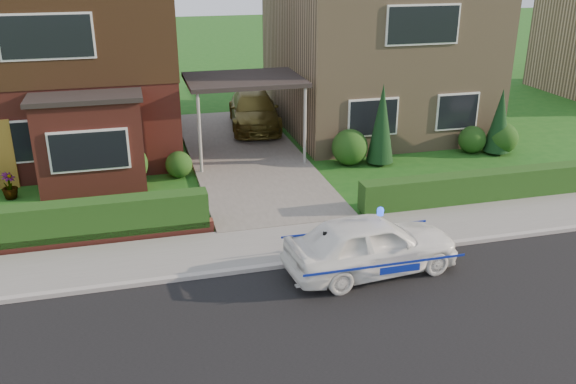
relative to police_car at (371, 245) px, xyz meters
name	(u,v)px	position (x,y,z in m)	size (l,w,h in m)	color
ground	(361,341)	(-1.13, -2.40, -0.66)	(120.00, 120.00, 0.00)	#184F15
road	(361,341)	(-1.13, -2.40, -0.66)	(60.00, 6.00, 0.02)	black
kerb	(313,262)	(-1.13, 0.65, -0.60)	(60.00, 0.16, 0.12)	#9E9993
sidewalk	(300,242)	(-1.13, 1.70, -0.61)	(60.00, 2.00, 0.10)	slate
driveway	(246,156)	(-1.13, 8.60, -0.60)	(3.80, 12.00, 0.12)	#666059
house_left	(61,40)	(-6.91, 11.50, 3.15)	(7.50, 9.53, 7.25)	maroon
house_right	(375,33)	(4.67, 11.59, 3.00)	(7.50, 8.06, 7.25)	#8F7758
carport_link	(244,81)	(-1.13, 8.55, 2.00)	(3.80, 3.00, 2.77)	black
dwarf_wall	(52,243)	(-6.93, 2.90, -0.48)	(7.70, 0.25, 0.36)	maroon
hedge_left	(54,247)	(-6.93, 3.05, -0.66)	(7.50, 0.55, 0.90)	#173A12
hedge_right	(484,202)	(4.67, 2.95, -0.66)	(7.50, 0.55, 0.80)	#173A12
shrub_left_mid	(126,165)	(-5.13, 6.90, 0.00)	(1.32, 1.32, 1.32)	#173A12
shrub_left_near	(179,164)	(-3.53, 7.20, -0.24)	(0.84, 0.84, 0.84)	#173A12
shrub_right_near	(350,147)	(2.07, 7.00, -0.06)	(1.20, 1.20, 1.20)	#173A12
shrub_right_mid	(472,140)	(6.67, 7.10, -0.18)	(0.96, 0.96, 0.96)	#173A12
shrub_right_far	(502,138)	(7.67, 6.80, -0.12)	(1.08, 1.08, 1.08)	#173A12
conifer_a	(381,126)	(3.07, 6.80, 0.64)	(0.90, 0.90, 2.60)	black
conifer_b	(499,123)	(7.47, 6.80, 0.44)	(0.90, 0.90, 2.20)	black
police_car	(371,245)	(0.00, 0.00, 0.00)	(3.56, 4.00, 1.48)	white
driveway_car	(254,110)	(-0.13, 11.96, 0.12)	(1.85, 4.56, 1.32)	brown
potted_plant_a	(51,219)	(-7.03, 3.99, -0.31)	(0.37, 0.25, 0.70)	gray
potted_plant_b	(188,209)	(-3.63, 3.60, -0.24)	(0.46, 0.37, 0.83)	gray
potted_plant_c	(9,186)	(-8.39, 6.60, -0.27)	(0.43, 0.43, 0.77)	gray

